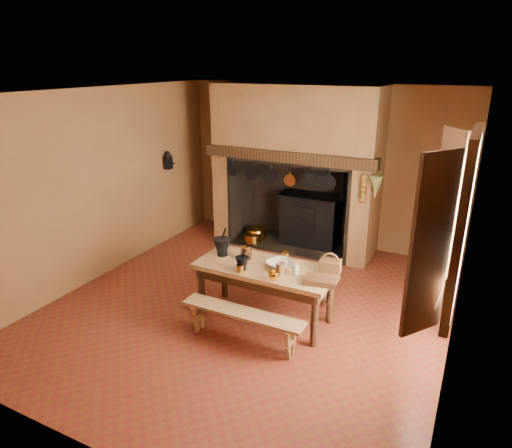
{
  "coord_description": "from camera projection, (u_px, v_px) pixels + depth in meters",
  "views": [
    {
      "loc": [
        2.53,
        -4.83,
        3.15
      ],
      "look_at": [
        -0.06,
        0.3,
        1.08
      ],
      "focal_mm": 32.0,
      "sensor_mm": 36.0,
      "label": 1
    }
  ],
  "objects": [
    {
      "name": "brass_mug_b",
      "position": [
        285.0,
        256.0,
        5.82
      ],
      "size": [
        0.11,
        0.11,
        0.1
      ],
      "primitive_type": "cylinder",
      "rotation": [
        0.0,
        0.0,
        -0.38
      ],
      "color": "gold",
      "rests_on": "work_table"
    },
    {
      "name": "wicker_basket",
      "position": [
        330.0,
        265.0,
        5.48
      ],
      "size": [
        0.27,
        0.21,
        0.24
      ],
      "rotation": [
        0.0,
        0.0,
        0.12
      ],
      "color": "#452314",
      "rests_on": "work_table"
    },
    {
      "name": "chimney_breast",
      "position": [
        297.0,
        145.0,
        7.65
      ],
      "size": [
        2.95,
        0.96,
        2.8
      ],
      "color": "#94643B",
      "rests_on": "floor"
    },
    {
      "name": "iron_range",
      "position": [
        311.0,
        219.0,
        8.11
      ],
      "size": [
        1.12,
        0.55,
        1.6
      ],
      "color": "black",
      "rests_on": "floor"
    },
    {
      "name": "ceiling",
      "position": [
        249.0,
        92.0,
        5.25
      ],
      "size": [
        5.5,
        5.5,
        0.0
      ],
      "primitive_type": "plane",
      "rotation": [
        3.14,
        0.0,
        0.0
      ],
      "color": "silver",
      "rests_on": "back_wall"
    },
    {
      "name": "mortar_large",
      "position": [
        222.0,
        246.0,
        5.91
      ],
      "size": [
        0.23,
        0.23,
        0.39
      ],
      "rotation": [
        0.0,
        0.0,
        0.04
      ],
      "color": "black",
      "rests_on": "work_table"
    },
    {
      "name": "hanging_pans",
      "position": [
        282.0,
        177.0,
        7.4
      ],
      "size": [
        1.92,
        0.29,
        0.27
      ],
      "color": "black",
      "rests_on": "chimney_breast"
    },
    {
      "name": "coffee_grinder",
      "position": [
        246.0,
        253.0,
        5.85
      ],
      "size": [
        0.18,
        0.16,
        0.2
      ],
      "rotation": [
        0.0,
        0.0,
        0.29
      ],
      "color": "#331C10",
      "rests_on": "work_table"
    },
    {
      "name": "hearth_pans",
      "position": [
        255.0,
        235.0,
        8.47
      ],
      "size": [
        0.51,
        0.62,
        0.2
      ],
      "color": "gold",
      "rests_on": "floor"
    },
    {
      "name": "wall_front",
      "position": [
        80.0,
        308.0,
        3.41
      ],
      "size": [
        5.0,
        0.02,
        2.8
      ],
      "primitive_type": "cube",
      "color": "#94643B",
      "rests_on": "floor"
    },
    {
      "name": "brass_cup",
      "position": [
        274.0,
        276.0,
        5.27
      ],
      "size": [
        0.17,
        0.17,
        0.1
      ],
      "primitive_type": "imported",
      "rotation": [
        0.0,
        0.0,
        -0.35
      ],
      "color": "gold",
      "rests_on": "work_table"
    },
    {
      "name": "window",
      "position": [
        450.0,
        224.0,
        4.29
      ],
      "size": [
        0.39,
        1.75,
        1.76
      ],
      "color": "white",
      "rests_on": "wall_right"
    },
    {
      "name": "bench_front",
      "position": [
        242.0,
        319.0,
        5.28
      ],
      "size": [
        1.5,
        0.26,
        0.42
      ],
      "color": "tan",
      "rests_on": "floor"
    },
    {
      "name": "bench_back",
      "position": [
        285.0,
        276.0,
        6.34
      ],
      "size": [
        1.5,
        0.26,
        0.42
      ],
      "color": "tan",
      "rests_on": "floor"
    },
    {
      "name": "wooden_tray",
      "position": [
        321.0,
        280.0,
        5.21
      ],
      "size": [
        0.41,
        0.33,
        0.06
      ],
      "primitive_type": "cube",
      "rotation": [
        0.0,
        0.0,
        0.19
      ],
      "color": "#331C10",
      "rests_on": "work_table"
    },
    {
      "name": "herb_bunch",
      "position": [
        376.0,
        187.0,
        6.73
      ],
      "size": [
        0.2,
        0.2,
        0.35
      ],
      "primitive_type": "cone",
      "rotation": [
        3.14,
        0.0,
        0.0
      ],
      "color": "olive",
      "rests_on": "chimney_breast"
    },
    {
      "name": "wall_left",
      "position": [
        100.0,
        185.0,
        6.78
      ],
      "size": [
        0.02,
        5.5,
        2.8
      ],
      "primitive_type": "cube",
      "color": "#94643B",
      "rests_on": "floor"
    },
    {
      "name": "mortar_small",
      "position": [
        242.0,
        263.0,
        5.52
      ],
      "size": [
        0.16,
        0.16,
        0.28
      ],
      "rotation": [
        0.0,
        0.0,
        -0.15
      ],
      "color": "black",
      "rests_on": "work_table"
    },
    {
      "name": "wall_right",
      "position": [
        466.0,
        242.0,
        4.66
      ],
      "size": [
        0.02,
        5.5,
        2.8
      ],
      "primitive_type": "cube",
      "color": "#94643B",
      "rests_on": "floor"
    },
    {
      "name": "work_table",
      "position": [
        265.0,
        275.0,
        5.69
      ],
      "size": [
        1.72,
        0.77,
        0.75
      ],
      "color": "tan",
      "rests_on": "floor"
    },
    {
      "name": "floor",
      "position": [
        250.0,
        306.0,
        6.19
      ],
      "size": [
        5.5,
        5.5,
        0.0
      ],
      "primitive_type": "plane",
      "color": "#622D17",
      "rests_on": "ground"
    },
    {
      "name": "wall_coffee_mill",
      "position": [
        168.0,
        159.0,
        8.01
      ],
      "size": [
        0.23,
        0.16,
        0.31
      ],
      "color": "black",
      "rests_on": "wall_left"
    },
    {
      "name": "mixing_bowl",
      "position": [
        281.0,
        265.0,
        5.58
      ],
      "size": [
        0.44,
        0.44,
        0.08
      ],
      "primitive_type": "imported",
      "rotation": [
        0.0,
        0.0,
        -0.4
      ],
      "color": "beige",
      "rests_on": "work_table"
    },
    {
      "name": "brass_mug_a",
      "position": [
        240.0,
        269.0,
        5.46
      ],
      "size": [
        0.09,
        0.09,
        0.1
      ],
      "primitive_type": "cylinder",
      "rotation": [
        0.0,
        0.0,
        -0.0
      ],
      "color": "gold",
      "rests_on": "work_table"
    },
    {
      "name": "onion_string",
      "position": [
        363.0,
        189.0,
        6.83
      ],
      "size": [
        0.12,
        0.1,
        0.46
      ],
      "primitive_type": null,
      "color": "#965E1B",
      "rests_on": "chimney_breast"
    },
    {
      "name": "back_wall",
      "position": [
        321.0,
        166.0,
        8.03
      ],
      "size": [
        5.0,
        0.02,
        2.8
      ],
      "primitive_type": "cube",
      "color": "#94643B",
      "rests_on": "floor"
    },
    {
      "name": "stoneware_crock",
      "position": [
        281.0,
        268.0,
        5.42
      ],
      "size": [
        0.14,
        0.14,
        0.14
      ],
      "primitive_type": "cylinder",
      "rotation": [
        0.0,
        0.0,
        -0.39
      ],
      "color": "#51311E",
      "rests_on": "work_table"
    },
    {
      "name": "glass_jar",
      "position": [
        295.0,
        270.0,
        5.39
      ],
      "size": [
        0.09,
        0.09,
        0.13
      ],
      "primitive_type": "cylinder",
      "rotation": [
        0.0,
        0.0,
        0.16
      ],
      "color": "beige",
      "rests_on": "work_table"
    }
  ]
}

